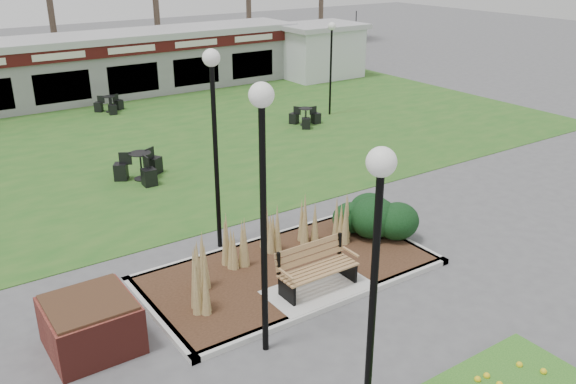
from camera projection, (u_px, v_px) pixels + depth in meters
ground at (322, 297)px, 12.48m from camera, size 100.00×100.00×0.00m
lawn at (118, 147)px, 21.65m from camera, size 34.00×16.00×0.02m
planting_bed at (331, 241)px, 14.04m from camera, size 6.75×3.40×1.27m
park_bench at (316, 267)px, 12.45m from camera, size 1.70×0.66×0.93m
brick_planter at (91, 324)px, 10.76m from camera, size 1.50×1.50×0.95m
food_pavilion at (52, 71)px, 27.19m from camera, size 24.60×3.40×2.90m
service_hut at (319, 50)px, 32.76m from camera, size 4.40×3.40×2.83m
lamp_post_near_left at (263, 164)px, 9.56m from camera, size 0.40×0.40×4.80m
lamp_post_near_right at (377, 241)px, 7.56m from camera, size 0.37×0.37×4.51m
lamp_post_mid_left at (214, 107)px, 13.31m from camera, size 0.39×0.39×4.67m
lamp_post_far_right at (331, 48)px, 24.83m from camera, size 0.32×0.32×3.82m
bistro_set_a at (141, 170)px, 18.60m from camera, size 1.60×1.39×0.85m
bistro_set_c at (305, 119)px, 24.22m from camera, size 1.16×1.31×0.69m
bistro_set_d at (110, 107)px, 26.16m from camera, size 1.27×1.17×0.68m
patio_umbrella at (355, 46)px, 34.08m from camera, size 2.26×2.29×2.24m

